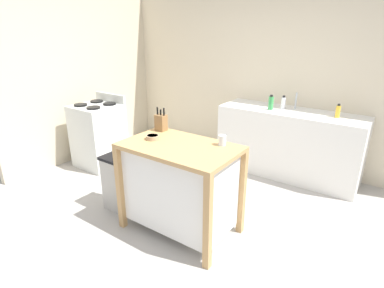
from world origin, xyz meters
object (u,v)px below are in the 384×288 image
object	(u,v)px
drinking_cup	(222,140)
bottle_hand_soap	(283,103)
bottle_spray_cleaner	(338,111)
knife_block	(161,122)
kitchen_island	(180,184)
bowl_ceramic_small	(153,137)
bottle_dish_soap	(271,103)
trash_bin	(121,183)
stove	(99,135)
sink_faucet	(296,101)

from	to	relation	value
drinking_cup	bottle_hand_soap	world-z (taller)	bottle_hand_soap
bottle_spray_cleaner	knife_block	bearing A→B (deg)	-130.60
kitchen_island	bottle_hand_soap	distance (m)	2.01
bowl_ceramic_small	drinking_cup	bearing A→B (deg)	21.20
bowl_ceramic_small	bottle_spray_cleaner	size ratio (longest dim) A/B	0.77
knife_block	bottle_spray_cleaner	distance (m)	2.16
bottle_dish_soap	trash_bin	bearing A→B (deg)	-117.18
kitchen_island	bottle_hand_soap	size ratio (longest dim) A/B	6.08
stove	bottle_hand_soap	bearing A→B (deg)	30.72
kitchen_island	sink_faucet	xyz separation A→B (m)	(0.42, 2.02, 0.51)
trash_bin	bottle_spray_cleaner	size ratio (longest dim) A/B	3.72
knife_block	bottle_dish_soap	world-z (taller)	knife_block
kitchen_island	knife_block	bearing A→B (deg)	150.67
kitchen_island	trash_bin	distance (m)	0.81
kitchen_island	bottle_dish_soap	distance (m)	1.86
bottle_dish_soap	bottle_hand_soap	bearing A→B (deg)	49.59
drinking_cup	bottle_hand_soap	size ratio (longest dim) A/B	0.54
bottle_dish_soap	bottle_hand_soap	xyz separation A→B (m)	(0.12, 0.14, -0.01)
bottle_spray_cleaner	bottle_hand_soap	world-z (taller)	bottle_hand_soap
knife_block	bottle_hand_soap	size ratio (longest dim) A/B	1.38
kitchen_island	bottle_dish_soap	xyz separation A→B (m)	(0.17, 1.79, 0.49)
drinking_cup	bottle_spray_cleaner	bearing A→B (deg)	68.28
trash_bin	bottle_dish_soap	size ratio (longest dim) A/B	3.19
trash_bin	bottle_dish_soap	bearing A→B (deg)	62.82
drinking_cup	trash_bin	size ratio (longest dim) A/B	0.15
knife_block	stove	world-z (taller)	knife_block
kitchen_island	bottle_dish_soap	bearing A→B (deg)	84.65
kitchen_island	drinking_cup	world-z (taller)	drinking_cup
drinking_cup	bottle_hand_soap	distance (m)	1.70
sink_faucet	bottle_dish_soap	world-z (taller)	sink_faucet
knife_block	bowl_ceramic_small	xyz separation A→B (m)	(0.11, -0.26, -0.07)
bowl_ceramic_small	bottle_dish_soap	world-z (taller)	bottle_dish_soap
bowl_ceramic_small	knife_block	bearing A→B (deg)	113.27
kitchen_island	knife_block	world-z (taller)	knife_block
drinking_cup	stove	xyz separation A→B (m)	(-2.28, 0.37, -0.50)
kitchen_island	knife_block	distance (m)	0.69
bottle_dish_soap	bowl_ceramic_small	bearing A→B (deg)	-104.87
drinking_cup	stove	bearing A→B (deg)	170.73
drinking_cup	bottle_dish_soap	size ratio (longest dim) A/B	0.49
knife_block	trash_bin	size ratio (longest dim) A/B	0.39
bowl_ceramic_small	trash_bin	distance (m)	0.78
drinking_cup	sink_faucet	bearing A→B (deg)	86.76
kitchen_island	bottle_hand_soap	world-z (taller)	bottle_hand_soap
kitchen_island	stove	world-z (taller)	stove
bowl_ceramic_small	trash_bin	size ratio (longest dim) A/B	0.21
stove	drinking_cup	bearing A→B (deg)	-9.27
kitchen_island	bowl_ceramic_small	distance (m)	0.53
stove	kitchen_island	bearing A→B (deg)	-16.98
stove	bottle_dish_soap	bearing A→B (deg)	29.31
kitchen_island	sink_faucet	distance (m)	2.12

